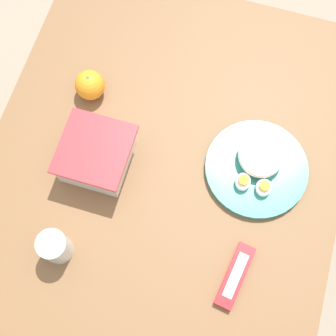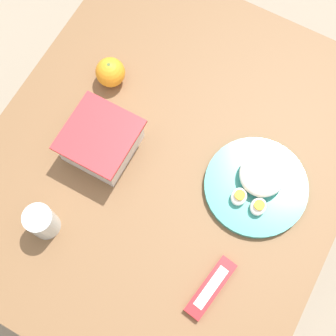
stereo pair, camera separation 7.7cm
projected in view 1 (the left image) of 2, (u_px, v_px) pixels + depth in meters
ground_plane at (167, 220)px, 1.88m from camera, size 10.00×10.00×0.00m
table at (166, 171)px, 1.28m from camera, size 1.07×0.90×0.73m
food_container at (97, 155)px, 1.15m from camera, size 0.17×0.17×0.09m
orange_fruit at (90, 85)px, 1.21m from camera, size 0.08×0.08×0.08m
rice_plate at (258, 165)px, 1.16m from camera, size 0.26×0.26×0.07m
candy_bar at (235, 276)px, 1.09m from camera, size 0.16×0.07×0.02m
drinking_glass at (55, 247)px, 1.07m from camera, size 0.07×0.07×0.09m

